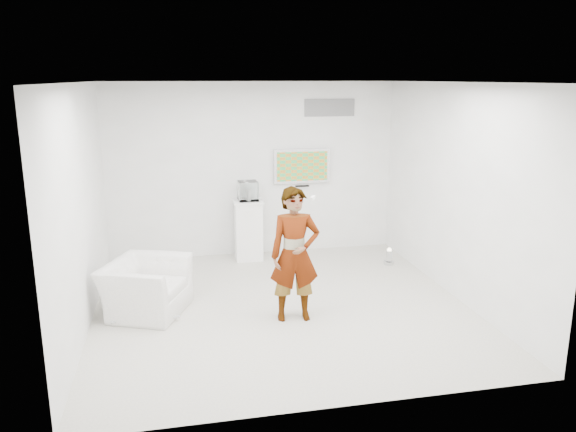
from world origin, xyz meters
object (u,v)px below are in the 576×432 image
Objects in this scene: pedestal at (248,230)px; armchair at (146,287)px; tv at (302,166)px; floor_uplight at (389,257)px; person at (295,255)px.

armchair is at bearing -129.49° from pedestal.
tv reaches higher than floor_uplight.
tv is 2.18m from floor_uplight.
person is at bearing -138.44° from floor_uplight.
pedestal is 3.78× the size of floor_uplight.
tv is 1.46m from pedestal.
floor_uplight is (3.92, 1.20, -0.21)m from armchair.
armchair is 2.61m from pedestal.
armchair reaches higher than floor_uplight.
person reaches higher than floor_uplight.
floor_uplight is (2.26, -0.81, -0.38)m from pedestal.
tv is 3.66× the size of floor_uplight.
floor_uplight is (2.02, 1.79, -0.73)m from person.
tv is at bearing 14.52° from pedestal.
pedestal is (1.66, 2.01, 0.16)m from armchair.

